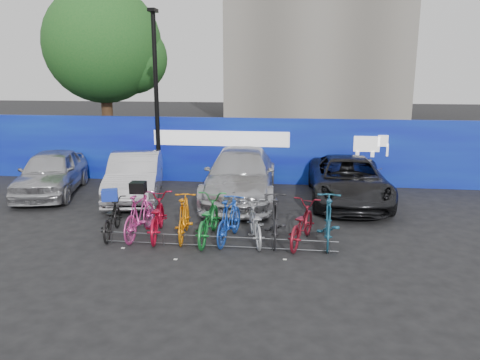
% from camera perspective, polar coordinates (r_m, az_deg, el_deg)
% --- Properties ---
extents(ground, '(100.00, 100.00, 0.00)m').
position_cam_1_polar(ground, '(11.68, -2.26, -7.19)').
color(ground, black).
rests_on(ground, ground).
extents(hoarding, '(22.00, 0.18, 2.40)m').
position_cam_1_polar(hoarding, '(17.13, 1.03, 3.59)').
color(hoarding, '#0C0B9C').
rests_on(hoarding, ground).
extents(tree, '(5.40, 5.20, 7.80)m').
position_cam_1_polar(tree, '(22.58, -15.74, 15.29)').
color(tree, '#382314').
rests_on(tree, ground).
extents(lamppost, '(0.25, 0.50, 6.11)m').
position_cam_1_polar(lamppost, '(16.98, -10.18, 10.33)').
color(lamppost, black).
rests_on(lamppost, ground).
extents(bike_rack, '(5.60, 0.03, 0.30)m').
position_cam_1_polar(bike_rack, '(11.07, -2.78, -7.48)').
color(bike_rack, '#595B60').
rests_on(bike_rack, ground).
extents(car_0, '(2.71, 4.64, 1.48)m').
position_cam_1_polar(car_0, '(16.88, -22.02, 0.87)').
color(car_0, '#AEAFB3').
rests_on(car_0, ground).
extents(car_1, '(2.53, 4.66, 1.46)m').
position_cam_1_polar(car_1, '(15.50, -12.66, 0.45)').
color(car_1, silver).
rests_on(car_1, ground).
extents(car_2, '(2.45, 5.50, 1.57)m').
position_cam_1_polar(car_2, '(15.08, 0.06, 0.63)').
color(car_2, '#B5B6BA').
rests_on(car_2, ground).
extents(car_3, '(2.42, 5.07, 1.39)m').
position_cam_1_polar(car_3, '(15.12, 13.05, -0.02)').
color(car_3, black).
rests_on(car_3, ground).
extents(bike_0, '(0.90, 1.83, 0.92)m').
position_cam_1_polar(bike_0, '(12.22, -15.43, -4.47)').
color(bike_0, black).
rests_on(bike_0, ground).
extents(bike_1, '(0.65, 1.92, 1.14)m').
position_cam_1_polar(bike_1, '(11.93, -12.15, -4.16)').
color(bike_1, '#C63A8C').
rests_on(bike_1, ground).
extents(bike_2, '(1.03, 2.09, 1.05)m').
position_cam_1_polar(bike_2, '(11.86, -10.14, -4.40)').
color(bike_2, '#AE0A25').
rests_on(bike_2, ground).
extents(bike_3, '(0.72, 1.88, 1.10)m').
position_cam_1_polar(bike_3, '(11.63, -6.85, -4.51)').
color(bike_3, orange).
rests_on(bike_3, ground).
extents(bike_4, '(0.76, 2.07, 1.08)m').
position_cam_1_polar(bike_4, '(11.47, -3.93, -4.76)').
color(bike_4, '#187D2F').
rests_on(bike_4, ground).
extents(bike_5, '(0.80, 1.89, 1.10)m').
position_cam_1_polar(bike_5, '(11.38, -1.32, -4.82)').
color(bike_5, '#1744B7').
rests_on(bike_5, ground).
extents(bike_6, '(1.01, 1.88, 0.94)m').
position_cam_1_polar(bike_6, '(11.36, 1.83, -5.28)').
color(bike_6, '#A5A8AC').
rests_on(bike_6, ground).
extents(bike_7, '(0.66, 1.94, 1.15)m').
position_cam_1_polar(bike_7, '(11.39, 4.28, -4.69)').
color(bike_7, '#232326').
rests_on(bike_7, ground).
extents(bike_8, '(1.13, 2.03, 1.01)m').
position_cam_1_polar(bike_8, '(11.31, 7.51, -5.30)').
color(bike_8, maroon).
rests_on(bike_8, ground).
extents(bike_9, '(0.67, 2.01, 1.19)m').
position_cam_1_polar(bike_9, '(11.40, 10.72, -4.78)').
color(bike_9, '#1A5370').
rests_on(bike_9, ground).
extents(cargo_crate, '(0.46, 0.40, 0.27)m').
position_cam_1_polar(cargo_crate, '(12.06, -15.60, -1.77)').
color(cargo_crate, '#162EA9').
rests_on(cargo_crate, bike_0).
extents(cargo_topcase, '(0.39, 0.35, 0.27)m').
position_cam_1_polar(cargo_topcase, '(11.74, -12.32, -0.88)').
color(cargo_topcase, black).
rests_on(cargo_topcase, bike_1).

